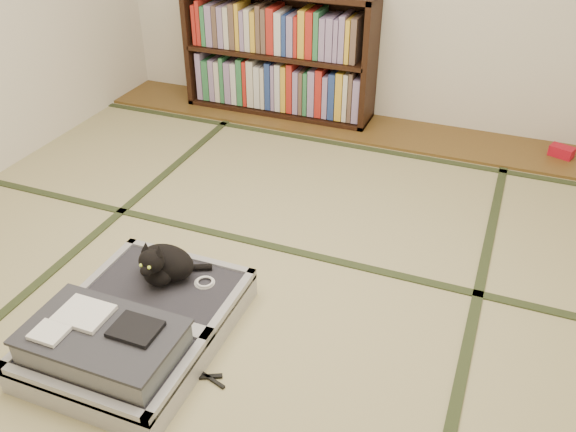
% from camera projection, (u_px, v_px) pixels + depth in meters
% --- Properties ---
extents(floor, '(4.50, 4.50, 0.00)m').
position_uv_depth(floor, '(251.00, 295.00, 2.88)').
color(floor, tan).
rests_on(floor, ground).
extents(wood_strip, '(4.00, 0.50, 0.02)m').
position_uv_depth(wood_strip, '(365.00, 128.00, 4.44)').
color(wood_strip, brown).
rests_on(wood_strip, ground).
extents(red_item, '(0.17, 0.14, 0.07)m').
position_uv_depth(red_item, '(562.00, 151.00, 4.03)').
color(red_item, '#B70E21').
rests_on(red_item, wood_strip).
extents(tatami_borders, '(4.00, 4.50, 0.01)m').
position_uv_depth(tatami_borders, '(289.00, 239.00, 3.27)').
color(tatami_borders, '#2D381E').
rests_on(tatami_borders, ground).
extents(bookcase, '(1.42, 0.32, 0.92)m').
position_uv_depth(bookcase, '(279.00, 55.00, 4.47)').
color(bookcase, black).
rests_on(bookcase, wood_strip).
extents(suitcase, '(0.69, 0.92, 0.27)m').
position_uv_depth(suitcase, '(134.00, 329.00, 2.56)').
color(suitcase, '#ABABAF').
rests_on(suitcase, floor).
extents(cat, '(0.30, 0.31, 0.25)m').
position_uv_depth(cat, '(164.00, 264.00, 2.72)').
color(cat, black).
rests_on(cat, suitcase).
extents(cable_coil, '(0.10, 0.10, 0.02)m').
position_uv_depth(cable_coil, '(205.00, 282.00, 2.74)').
color(cable_coil, white).
rests_on(cable_coil, suitcase).
extents(hanger, '(0.37, 0.25, 0.01)m').
position_uv_depth(hanger, '(180.00, 373.00, 2.46)').
color(hanger, black).
rests_on(hanger, floor).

